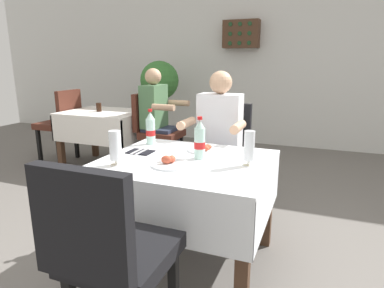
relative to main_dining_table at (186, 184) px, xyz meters
name	(u,v)px	position (x,y,z in m)	size (l,w,h in m)	color
ground_plane	(182,260)	(-0.02, -0.03, -0.55)	(11.00, 11.00, 0.00)	#66605B
back_wall	(272,45)	(-0.02, 3.59, 1.03)	(11.00, 0.12, 3.16)	silver
main_dining_table	(186,184)	(0.00, 0.00, 0.00)	(1.07, 0.91, 0.72)	white
chair_far_diner_seat	(223,152)	(0.00, 0.85, 0.00)	(0.44, 0.50, 0.97)	black
chair_near_camera_side	(110,251)	(0.00, -0.85, 0.00)	(0.44, 0.50, 0.97)	black
seated_diner_far	(218,137)	(-0.02, 0.74, 0.16)	(0.50, 0.46, 1.26)	#282D42
plate_near_camera	(170,163)	(-0.04, -0.15, 0.18)	(0.23, 0.23, 0.06)	white
plate_far_diner	(205,149)	(0.04, 0.25, 0.18)	(0.24, 0.24, 0.05)	white
beer_glass_left	(249,148)	(0.40, 0.02, 0.28)	(0.07, 0.07, 0.22)	white
beer_glass_middle	(115,148)	(-0.35, -0.27, 0.28)	(0.07, 0.07, 0.21)	white
cola_bottle_primary	(200,141)	(0.07, 0.05, 0.29)	(0.07, 0.07, 0.28)	silver
cola_bottle_secondary	(151,129)	(-0.41, 0.29, 0.28)	(0.07, 0.07, 0.27)	silver
napkin_cutlery_set	(140,152)	(-0.36, 0.04, 0.17)	(0.17, 0.19, 0.01)	black
background_dining_table	(105,125)	(-1.77, 1.58, -0.01)	(1.01, 0.79, 0.72)	white
background_chair_left	(61,121)	(-2.49, 1.58, 0.00)	(0.50, 0.44, 0.97)	#4C2319
background_chair_right	(155,128)	(-1.06, 1.58, 0.00)	(0.50, 0.44, 0.97)	#4C2319
background_patron	(158,116)	(-1.01, 1.58, 0.16)	(0.46, 0.50, 1.26)	#282D42
background_table_tumbler	(99,107)	(-1.83, 1.55, 0.22)	(0.06, 0.06, 0.11)	black
potted_plant_corner	(160,87)	(-1.60, 2.80, 0.40)	(0.60, 0.60, 1.35)	brown
wall_bottle_rack	(241,34)	(-0.48, 3.43, 1.20)	(0.56, 0.21, 0.42)	#472D1E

